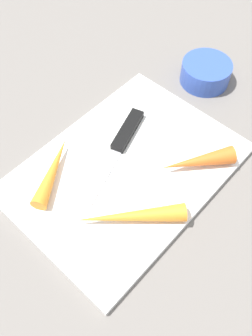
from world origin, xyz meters
name	(u,v)px	position (x,y,z in m)	size (l,w,h in m)	color
ground_plane	(126,172)	(0.00, 0.00, 0.00)	(1.40, 1.40, 0.00)	slate
cutting_board	(126,170)	(0.00, 0.00, 0.01)	(0.36, 0.26, 0.01)	white
knife	(124,136)	(0.04, 0.04, 0.02)	(0.20, 0.08, 0.01)	#B7B7BC
carrot_shortest	(198,161)	(0.08, -0.08, 0.03)	(0.03, 0.03, 0.12)	orange
carrot_longest	(130,216)	(-0.06, -0.07, 0.03)	(0.03, 0.03, 0.16)	orange
carrot_medium	(53,170)	(-0.09, 0.07, 0.02)	(0.03, 0.03, 0.13)	orange
small_bowl	(206,73)	(0.26, 0.03, 0.02)	(0.09, 0.09, 0.04)	#3351B2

